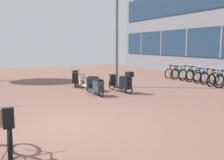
{
  "coord_description": "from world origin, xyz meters",
  "views": [
    {
      "loc": [
        -1.79,
        -6.52,
        2.17
      ],
      "look_at": [
        1.94,
        0.96,
        1.02
      ],
      "focal_mm": 40.15,
      "sensor_mm": 36.0,
      "label": 1
    }
  ],
  "objects": [
    {
      "name": "lamp_post",
      "position": [
        4.28,
        5.09,
        3.34
      ],
      "size": [
        0.2,
        0.52,
        6.03
      ],
      "color": "slate",
      "rests_on": "ground"
    },
    {
      "name": "bicycle_rack_03",
      "position": [
        9.43,
        3.6,
        0.34
      ],
      "size": [
        1.33,
        0.48,
        0.97
      ],
      "color": "black",
      "rests_on": "ground"
    },
    {
      "name": "scooter_mid",
      "position": [
        2.65,
        4.76,
        0.38
      ],
      "size": [
        0.76,
        1.69,
        0.77
      ],
      "color": "black",
      "rests_on": "ground"
    },
    {
      "name": "scooter_extra",
      "position": [
        2.39,
        6.28,
        0.41
      ],
      "size": [
        0.81,
        1.71,
        0.83
      ],
      "color": "black",
      "rests_on": "ground"
    },
    {
      "name": "bicycle_rack_08",
      "position": [
        9.33,
        6.65,
        0.34
      ],
      "size": [
        1.3,
        0.48,
        0.96
      ],
      "color": "black",
      "rests_on": "ground"
    },
    {
      "name": "bicycle_rack_05",
      "position": [
        9.43,
        4.82,
        0.36
      ],
      "size": [
        1.4,
        0.48,
        1.02
      ],
      "color": "black",
      "rests_on": "ground"
    },
    {
      "name": "bicycle_rack_06",
      "position": [
        9.45,
        5.43,
        0.36
      ],
      "size": [
        1.41,
        0.48,
        1.03
      ],
      "color": "black",
      "rests_on": "ground"
    },
    {
      "name": "scooter_near",
      "position": [
        3.79,
        3.52,
        0.46
      ],
      "size": [
        0.6,
        1.87,
        1.04
      ],
      "color": "black",
      "rests_on": "ground"
    },
    {
      "name": "ground",
      "position": [
        1.43,
        0.0,
        -0.02
      ],
      "size": [
        21.0,
        40.0,
        0.13
      ],
      "color": "#2E3632"
    },
    {
      "name": "bicycle_foreground",
      "position": [
        -1.52,
        -1.44,
        0.39
      ],
      "size": [
        0.71,
        1.4,
        1.1
      ],
      "color": "black",
      "rests_on": "ground"
    },
    {
      "name": "bicycle_rack_07",
      "position": [
        9.35,
        6.04,
        0.34
      ],
      "size": [
        1.3,
        0.48,
        0.95
      ],
      "color": "black",
      "rests_on": "ground"
    },
    {
      "name": "bicycle_rack_02",
      "position": [
        9.22,
        2.98,
        0.34
      ],
      "size": [
        1.38,
        0.48,
        0.98
      ],
      "color": "black",
      "rests_on": "ground"
    },
    {
      "name": "scooter_far",
      "position": [
        2.42,
        3.48,
        0.39
      ],
      "size": [
        0.52,
        1.7,
        0.77
      ],
      "color": "black",
      "rests_on": "ground"
    },
    {
      "name": "bicycle_rack_04",
      "position": [
        9.43,
        4.21,
        0.34
      ],
      "size": [
        1.31,
        0.48,
        0.97
      ],
      "color": "black",
      "rests_on": "ground"
    }
  ]
}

